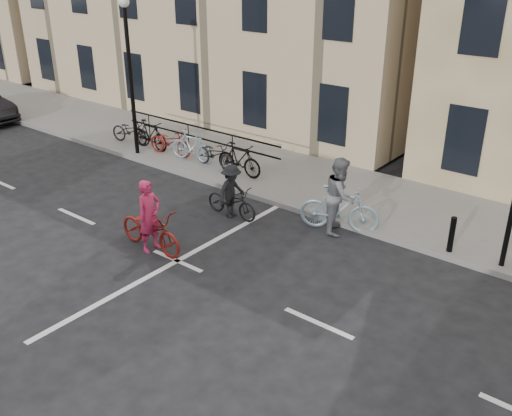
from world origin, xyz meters
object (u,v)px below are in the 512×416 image
Objects in this scene: lamp_post at (129,58)px; cyclist_dark at (232,197)px; cyclist_pink at (150,226)px; cyclist_grey at (340,202)px.

cyclist_dark is (5.89, -1.68, -2.89)m from lamp_post.
cyclist_pink is 4.88m from cyclist_grey.
lamp_post is 7.64m from cyclist_pink.
lamp_post is at bearing 74.00° from cyclist_dark.
lamp_post is 3.11× the size of cyclist_dark.
cyclist_pink is 0.95× the size of cyclist_grey.
cyclist_dark is (0.31, 2.69, -0.04)m from cyclist_pink.
lamp_post is 9.09m from cyclist_grey.
cyclist_pink is at bearing 173.31° from cyclist_dark.
lamp_post reaches higher than cyclist_pink.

